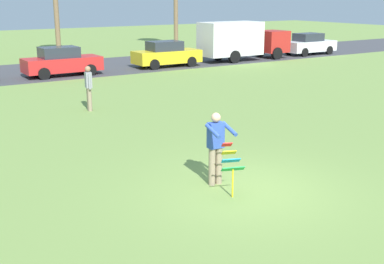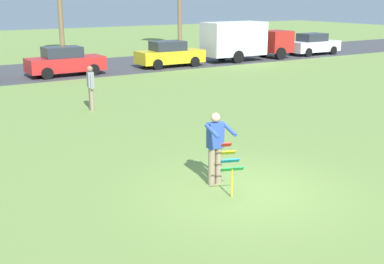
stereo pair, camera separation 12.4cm
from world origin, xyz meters
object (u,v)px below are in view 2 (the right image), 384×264
Objects in this scene: person_kite_flyer at (216,146)px; parked_car_white at (313,44)px; parked_car_yellow at (170,54)px; parked_truck_red_cab at (244,40)px; parked_car_red at (65,62)px; person_walker_near at (91,87)px; kite_held at (230,162)px.

person_kite_flyer is 0.41× the size of parked_car_white.
parked_car_yellow is 0.63× the size of parked_truck_red_cab.
parked_car_white is at bearing -0.00° from parked_car_red.
parked_car_yellow is 1.01× the size of parked_car_white.
person_kite_flyer is 9.15m from person_walker_near.
person_walker_near is at bearing 86.22° from kite_held.
parked_truck_red_cab reaches higher than kite_held.
parked_car_red is 1.00× the size of parked_car_white.
parked_car_red is 12.55m from parked_truck_red_cab.
kite_held is 0.65× the size of person_walker_near.
parked_car_white is at bearing 0.00° from parked_truck_red_cab.
kite_held is at bearing -97.46° from person_kite_flyer.
parked_truck_red_cab reaches higher than person_walker_near.
kite_held is 21.19m from parked_car_yellow.
person_walker_near reaches higher than kite_held.
person_walker_near is (-21.24, -9.14, 0.16)m from parked_car_white.
parked_car_yellow is (6.71, 0.00, 0.00)m from parked_car_red.
parked_car_yellow is 2.46× the size of person_walker_near.
person_walker_near is at bearing 86.50° from person_kite_flyer.
person_walker_near reaches higher than parked_car_red.
parked_car_white reaches higher than kite_held.
parked_truck_red_cab is at bearing -0.01° from parked_car_yellow.
parked_car_yellow is 12.69m from person_walker_near.
person_kite_flyer is 18.47m from parked_car_red.
person_kite_flyer is at bearing -140.02° from parked_car_white.
parked_car_yellow is (9.36, 18.28, -0.18)m from person_kite_flyer.
parked_car_red is 19.14m from parked_car_white.
kite_held is 0.17× the size of parked_truck_red_cab.
person_walker_near is (0.56, 9.13, -0.02)m from person_kite_flyer.
parked_car_red is at bearing -179.99° from parked_car_yellow.
person_walker_near is at bearing -148.00° from parked_truck_red_cab.
person_kite_flyer is 23.77m from parked_truck_red_cab.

